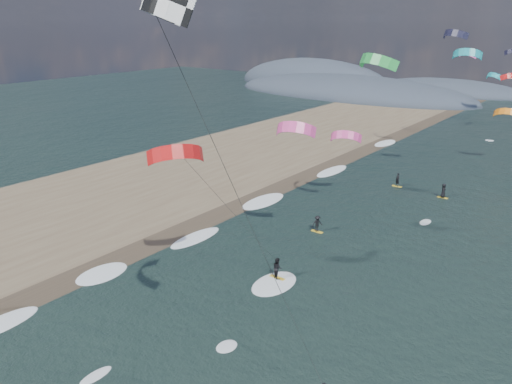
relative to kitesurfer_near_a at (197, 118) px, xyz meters
The scene contains 9 objects.
ground 16.02m from the kitesurfer_near_a, behind, with size 260.00×260.00×0.00m, color black.
sand_strip 35.17m from the kitesurfer_near_a, 160.62° to the left, with size 26.00×240.00×0.00m, color brown.
wet_sand_strip 25.66m from the kitesurfer_near_a, 149.68° to the left, with size 3.00×240.00×0.00m, color #382D23.
coastal_hills 120.73m from the kitesurfer_near_a, 115.16° to the left, with size 80.00×41.00×15.00m.
kitesurfer_near_a is the anchor object (origin of this frame).
kitesurfer_near_b 15.19m from the kitesurfer_near_a, 131.11° to the left, with size 6.77×9.20×11.57m.
far_kitesurfers 35.21m from the kitesurfer_near_a, 101.27° to the left, with size 7.04×17.45×1.59m.
bg_kite_field 54.41m from the kitesurfer_near_a, 97.00° to the left, with size 12.86×76.18×10.72m.
shoreline_surf 27.20m from the kitesurfer_near_a, 137.78° to the left, with size 2.40×79.40×0.11m.
Camera 1 is at (18.57, -13.27, 18.16)m, focal length 35.00 mm.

